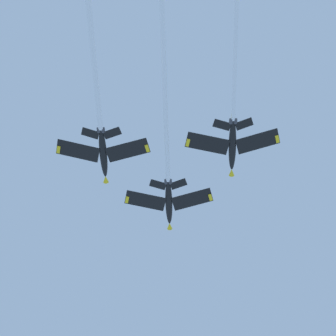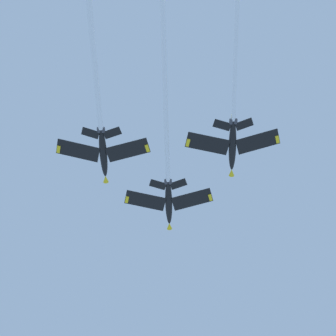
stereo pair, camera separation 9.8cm
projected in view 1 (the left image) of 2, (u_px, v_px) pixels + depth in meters
The scene contains 3 objects.
jet_lead at pixel (167, 155), 112.84m from camera, with size 40.46×41.07×17.43m.
jet_left_wing at pixel (97, 86), 103.63m from camera, with size 42.16×43.72×20.40m.
jet_right_wing at pixel (234, 100), 106.01m from camera, with size 41.13×41.19×17.28m.
Camera 1 is at (-14.26, -38.43, 1.84)m, focal length 56.64 mm.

